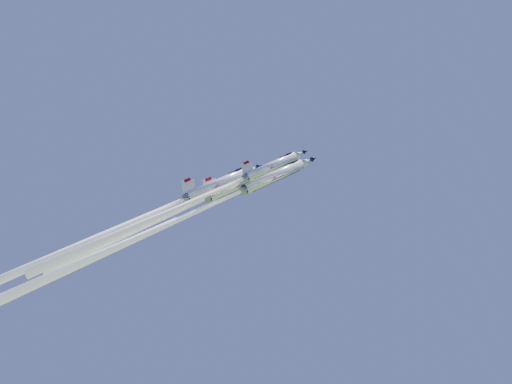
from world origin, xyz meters
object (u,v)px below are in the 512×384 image
at_px(jet_left, 178,211).
at_px(jet_slot, 117,229).
at_px(jet_lead, 180,219).
at_px(jet_right, 186,204).

xyz_separation_m(jet_left, jet_slot, (-6.19, -10.86, -4.35)).
relative_size(jet_lead, jet_slot, 1.00).
height_order(jet_lead, jet_slot, jet_lead).
distance_m(jet_left, jet_right, 11.27).
xyz_separation_m(jet_right, jet_slot, (-12.84, -1.77, -3.94)).
relative_size(jet_right, jet_slot, 0.85).
bearing_deg(jet_left, jet_right, -3.84).
bearing_deg(jet_right, jet_left, 176.16).
height_order(jet_lead, jet_left, jet_lead).
bearing_deg(jet_lead, jet_left, 174.05).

